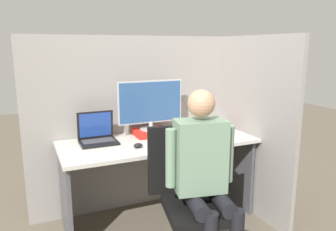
{
  "coord_description": "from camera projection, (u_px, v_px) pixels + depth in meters",
  "views": [
    {
      "loc": [
        -1.03,
        -2.18,
        1.54
      ],
      "look_at": [
        0.01,
        0.17,
        0.99
      ],
      "focal_mm": 35.0,
      "sensor_mm": 36.0,
      "label": 1
    }
  ],
  "objects": [
    {
      "name": "cubicle_panel_back",
      "position": [
        144.0,
        123.0,
        3.14
      ],
      "size": [
        2.17,
        0.05,
        1.63
      ],
      "color": "gray",
      "rests_on": "ground"
    },
    {
      "name": "office_chair",
      "position": [
        190.0,
        194.0,
        2.36
      ],
      "size": [
        0.55,
        0.6,
        0.97
      ],
      "color": "black",
      "rests_on": "ground"
    },
    {
      "name": "desk",
      "position": [
        159.0,
        159.0,
        2.87
      ],
      "size": [
        1.67,
        0.68,
        0.74
      ],
      "color": "beige",
      "rests_on": "ground"
    },
    {
      "name": "laptop",
      "position": [
        98.0,
        137.0,
        2.75
      ],
      "size": [
        0.31,
        0.24,
        0.26
      ],
      "color": "black",
      "rests_on": "desk"
    },
    {
      "name": "monitor",
      "position": [
        151.0,
        104.0,
        2.94
      ],
      "size": [
        0.6,
        0.2,
        0.44
      ],
      "color": "#B2B2B7",
      "rests_on": "paper_box"
    },
    {
      "name": "paper_box",
      "position": [
        151.0,
        132.0,
        2.99
      ],
      "size": [
        0.3,
        0.25,
        0.05
      ],
      "color": "red",
      "rests_on": "desk"
    },
    {
      "name": "cubicle_panel_right",
      "position": [
        245.0,
        124.0,
        3.1
      ],
      "size": [
        0.04,
        1.32,
        1.63
      ],
      "color": "gray",
      "rests_on": "ground"
    },
    {
      "name": "coffee_mug",
      "position": [
        192.0,
        127.0,
        3.11
      ],
      "size": [
        0.08,
        0.08,
        0.09
      ],
      "color": "#A3332D",
      "rests_on": "desk"
    },
    {
      "name": "mouse",
      "position": [
        138.0,
        146.0,
        2.61
      ],
      "size": [
        0.07,
        0.05,
        0.04
      ],
      "color": "black",
      "rests_on": "desk"
    },
    {
      "name": "carrot_toy",
      "position": [
        177.0,
        141.0,
        2.73
      ],
      "size": [
        0.04,
        0.13,
        0.04
      ],
      "color": "orange",
      "rests_on": "desk"
    },
    {
      "name": "stapler",
      "position": [
        225.0,
        128.0,
        3.15
      ],
      "size": [
        0.05,
        0.17,
        0.06
      ],
      "color": "#A31919",
      "rests_on": "desk"
    },
    {
      "name": "person",
      "position": [
        205.0,
        169.0,
        2.19
      ],
      "size": [
        0.47,
        0.44,
        1.26
      ],
      "color": "black",
      "rests_on": "ground"
    }
  ]
}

